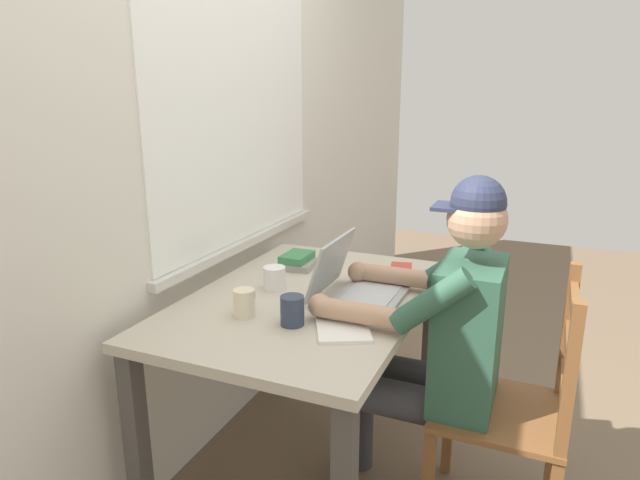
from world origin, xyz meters
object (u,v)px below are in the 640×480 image
(desk, at_px, (308,321))
(laptop, at_px, (353,285))
(coffee_mug_spare, at_px, (275,278))
(landscape_photo_print, at_px, (401,267))
(computer_mouse, at_px, (383,277))
(book_stack_main, at_px, (297,261))
(coffee_mug_dark, at_px, (293,310))
(wooden_chair, at_px, (517,409))
(coffee_mug_white, at_px, (244,303))
(seated_person, at_px, (437,334))

(desk, xyz_separation_m, laptop, (0.04, -0.17, 0.15))
(coffee_mug_spare, distance_m, landscape_photo_print, 0.59)
(computer_mouse, xyz_separation_m, coffee_mug_spare, (-0.25, 0.36, 0.03))
(laptop, xyz_separation_m, landscape_photo_print, (0.43, -0.07, -0.05))
(book_stack_main, distance_m, landscape_photo_print, 0.45)
(coffee_mug_dark, bearing_deg, computer_mouse, -15.79)
(wooden_chair, xyz_separation_m, coffee_mug_spare, (0.02, 0.91, 0.34))
(computer_mouse, height_order, coffee_mug_spare, coffee_mug_spare)
(wooden_chair, height_order, laptop, laptop)
(coffee_mug_spare, distance_m, book_stack_main, 0.27)
(coffee_mug_dark, relative_size, book_stack_main, 0.70)
(computer_mouse, bearing_deg, coffee_mug_spare, 124.78)
(coffee_mug_white, height_order, landscape_photo_print, coffee_mug_white)
(computer_mouse, xyz_separation_m, coffee_mug_white, (-0.52, 0.33, 0.03))
(wooden_chair, bearing_deg, desk, 90.36)
(desk, height_order, seated_person, seated_person)
(seated_person, bearing_deg, wooden_chair, -90.00)
(coffee_mug_spare, height_order, book_stack_main, coffee_mug_spare)
(desk, distance_m, coffee_mug_spare, 0.21)
(desk, relative_size, book_stack_main, 7.35)
(desk, relative_size, coffee_mug_dark, 10.48)
(coffee_mug_white, xyz_separation_m, coffee_mug_dark, (-0.00, -0.18, 0.00))
(computer_mouse, bearing_deg, coffee_mug_white, 147.91)
(coffee_mug_spare, height_order, landscape_photo_print, coffee_mug_spare)
(desk, xyz_separation_m, coffee_mug_spare, (0.02, 0.15, 0.15))
(wooden_chair, xyz_separation_m, coffee_mug_white, (-0.26, 0.88, 0.34))
(desk, height_order, computer_mouse, computer_mouse)
(computer_mouse, bearing_deg, desk, 141.86)
(desk, distance_m, seated_person, 0.49)
(wooden_chair, bearing_deg, coffee_mug_spare, 89.06)
(desk, bearing_deg, laptop, -75.95)
(wooden_chair, relative_size, coffee_mug_dark, 7.97)
(computer_mouse, height_order, book_stack_main, book_stack_main)
(desk, bearing_deg, book_stack_main, 31.52)
(computer_mouse, distance_m, coffee_mug_spare, 0.44)
(desk, xyz_separation_m, coffee_mug_white, (-0.26, 0.12, 0.15))
(coffee_mug_spare, bearing_deg, seated_person, -91.36)
(seated_person, height_order, coffee_mug_dark, seated_person)
(coffee_mug_dark, bearing_deg, landscape_photo_print, -13.13)
(seated_person, height_order, laptop, seated_person)
(computer_mouse, height_order, coffee_mug_white, coffee_mug_white)
(seated_person, distance_m, coffee_mug_white, 0.67)
(seated_person, relative_size, computer_mouse, 12.29)
(wooden_chair, relative_size, book_stack_main, 5.59)
(seated_person, xyz_separation_m, wooden_chair, (0.00, -0.28, -0.22))
(coffee_mug_white, distance_m, coffee_mug_dark, 0.18)
(wooden_chair, distance_m, coffee_mug_dark, 0.82)
(desk, height_order, laptop, laptop)
(coffee_mug_white, bearing_deg, wooden_chair, -73.57)
(coffee_mug_white, bearing_deg, computer_mouse, -32.09)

